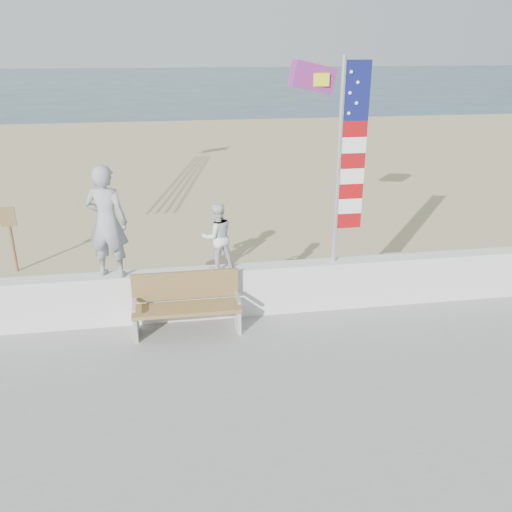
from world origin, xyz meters
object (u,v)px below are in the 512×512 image
object	(u,v)px
child	(217,237)
bench	(187,302)
adult	(107,222)
flag	(346,155)

from	to	relation	value
child	bench	world-z (taller)	child
adult	bench	bearing A→B (deg)	177.11
adult	flag	size ratio (longest dim) A/B	0.54
bench	flag	bearing A→B (deg)	9.23
adult	child	distance (m)	1.83
adult	child	bearing A→B (deg)	-162.36
child	flag	bearing A→B (deg)	164.73
bench	flag	distance (m)	3.65
child	bench	size ratio (longest dim) A/B	0.65
child	flag	size ratio (longest dim) A/B	0.34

